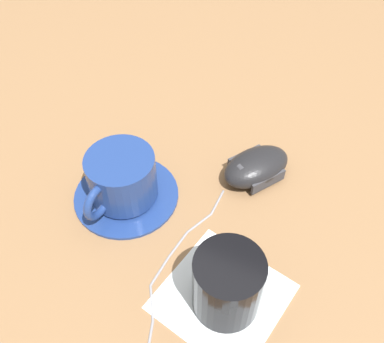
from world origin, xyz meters
TOP-DOWN VIEW (x-y plane):
  - ground_plane at (0.00, 0.00)m, footprint 3.00×3.00m
  - saucer at (0.01, -0.07)m, footprint 0.14×0.14m
  - coffee_cup at (0.01, -0.07)m, footprint 0.12×0.09m
  - computer_mouse at (-0.10, 0.08)m, footprint 0.12×0.11m
  - mouse_cable at (0.09, 0.05)m, footprint 0.28×0.06m
  - napkin_under_glass at (0.09, 0.11)m, footprint 0.15×0.15m
  - drinking_glass at (0.09, 0.11)m, footprint 0.08×0.08m

SIDE VIEW (x-z plane):
  - ground_plane at x=0.00m, z-range 0.00..0.00m
  - napkin_under_glass at x=0.09m, z-range 0.00..0.00m
  - mouse_cable at x=0.09m, z-range 0.00..0.00m
  - saucer at x=0.01m, z-range 0.00..0.01m
  - computer_mouse at x=-0.10m, z-range 0.00..0.04m
  - coffee_cup at x=0.01m, z-range 0.01..0.07m
  - drinking_glass at x=0.09m, z-range 0.00..0.08m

